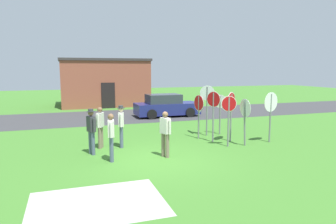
{
  "coord_description": "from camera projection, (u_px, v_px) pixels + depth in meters",
  "views": [
    {
      "loc": [
        -3.04,
        -10.2,
        3.22
      ],
      "look_at": [
        1.31,
        2.66,
        1.3
      ],
      "focal_mm": 32.81,
      "sensor_mm": 36.0,
      "label": 1
    }
  ],
  "objects": [
    {
      "name": "ground_plane",
      "position": [
        157.0,
        159.0,
        10.98
      ],
      "size": [
        80.0,
        80.0,
        0.0
      ],
      "primitive_type": "plane",
      "color": "#3D7528"
    },
    {
      "name": "street_asphalt",
      "position": [
        113.0,
        116.0,
        20.81
      ],
      "size": [
        60.0,
        6.4,
        0.01
      ],
      "primitive_type": "cube",
      "color": "#38383A",
      "rests_on": "ground"
    },
    {
      "name": "concrete_path",
      "position": [
        97.0,
        204.0,
        7.38
      ],
      "size": [
        3.2,
        2.4,
        0.01
      ],
      "primitive_type": "cube",
      "color": "#ADAAA3",
      "rests_on": "ground"
    },
    {
      "name": "building_background",
      "position": [
        104.0,
        82.0,
        27.19
      ],
      "size": [
        7.5,
        5.06,
        4.07
      ],
      "color": "brown",
      "rests_on": "ground"
    },
    {
      "name": "parked_car_on_street",
      "position": [
        166.0,
        106.0,
        20.88
      ],
      "size": [
        4.31,
        2.04,
        1.51
      ],
      "color": "navy",
      "rests_on": "ground"
    },
    {
      "name": "stop_sign_center_cluster",
      "position": [
        231.0,
        107.0,
        13.55
      ],
      "size": [
        0.71,
        0.56,
        2.21
      ],
      "color": "slate",
      "rests_on": "ground"
    },
    {
      "name": "stop_sign_nearest",
      "position": [
        213.0,
        108.0,
        13.4
      ],
      "size": [
        0.36,
        0.61,
        2.25
      ],
      "color": "slate",
      "rests_on": "ground"
    },
    {
      "name": "stop_sign_rear_right",
      "position": [
        245.0,
        114.0,
        12.78
      ],
      "size": [
        0.16,
        0.78,
        1.99
      ],
      "color": "slate",
      "rests_on": "ground"
    },
    {
      "name": "stop_sign_leaning_right",
      "position": [
        271.0,
        108.0,
        13.38
      ],
      "size": [
        0.83,
        0.23,
        2.21
      ],
      "color": "slate",
      "rests_on": "ground"
    },
    {
      "name": "stop_sign_leaning_left",
      "position": [
        220.0,
        108.0,
        15.01
      ],
      "size": [
        0.48,
        0.45,
        1.96
      ],
      "color": "slate",
      "rests_on": "ground"
    },
    {
      "name": "stop_sign_tallest",
      "position": [
        207.0,
        102.0,
        14.68
      ],
      "size": [
        0.55,
        0.5,
        2.43
      ],
      "color": "slate",
      "rests_on": "ground"
    },
    {
      "name": "stop_sign_low_front",
      "position": [
        229.0,
        113.0,
        12.62
      ],
      "size": [
        0.64,
        0.15,
        2.12
      ],
      "color": "slate",
      "rests_on": "ground"
    },
    {
      "name": "stop_sign_rear_left",
      "position": [
        199.0,
        108.0,
        15.05
      ],
      "size": [
        0.15,
        0.83,
        1.91
      ],
      "color": "slate",
      "rests_on": "ground"
    },
    {
      "name": "stop_sign_far_back",
      "position": [
        199.0,
        109.0,
        14.09
      ],
      "size": [
        0.16,
        0.73,
        2.03
      ],
      "color": "slate",
      "rests_on": "ground"
    },
    {
      "name": "person_on_left",
      "position": [
        111.0,
        135.0,
        10.65
      ],
      "size": [
        0.26,
        0.57,
        1.69
      ],
      "color": "#4C5670",
      "rests_on": "ground"
    },
    {
      "name": "person_in_teal",
      "position": [
        121.0,
        124.0,
        12.56
      ],
      "size": [
        0.31,
        0.56,
        1.74
      ],
      "color": "#4C5670",
      "rests_on": "ground"
    },
    {
      "name": "person_in_dark_shirt",
      "position": [
        100.0,
        125.0,
        12.43
      ],
      "size": [
        0.35,
        0.52,
        1.69
      ],
      "color": "#7A6B56",
      "rests_on": "ground"
    },
    {
      "name": "person_near_signs",
      "position": [
        165.0,
        132.0,
        11.16
      ],
      "size": [
        0.35,
        0.52,
        1.69
      ],
      "color": "#7A6B56",
      "rests_on": "ground"
    },
    {
      "name": "person_with_sunhat",
      "position": [
        91.0,
        129.0,
        11.5
      ],
      "size": [
        0.33,
        0.54,
        1.74
      ],
      "color": "#4C5670",
      "rests_on": "ground"
    }
  ]
}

